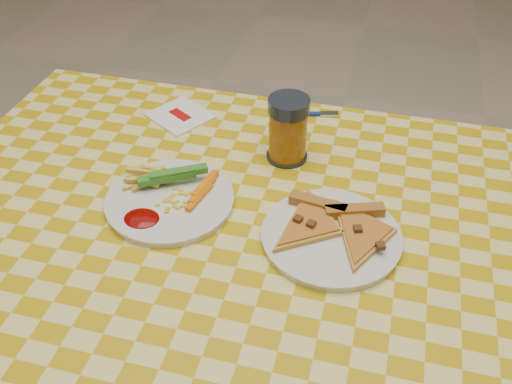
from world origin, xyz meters
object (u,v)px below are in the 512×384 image
plate_left (170,201)px  plate_right (331,237)px  drink_glass (288,130)px  table (253,254)px

plate_left → plate_right: same height
drink_glass → table: bearing=-94.3°
plate_left → plate_right: bearing=-3.7°
plate_left → plate_right: size_ratio=0.98×
plate_right → table: bearing=179.0°
drink_glass → plate_left: bearing=-132.2°
table → plate_left: bearing=173.9°
table → plate_right: bearing=-1.0°
plate_right → drink_glass: bearing=119.8°
plate_left → drink_glass: (0.18, 0.20, 0.06)m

